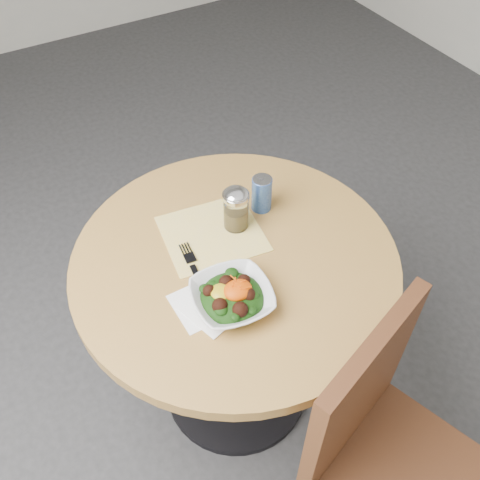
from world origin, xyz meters
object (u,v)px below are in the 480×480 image
Objects in this scene: chair at (381,446)px; salad_bowl at (232,297)px; spice_shaker at (236,209)px; beverage_can at (262,193)px.

salad_bowl is at bearing 114.77° from chair.
spice_shaker is 1.18× the size of beverage_can.
beverage_can reaches higher than salad_bowl.
spice_shaker is 0.11m from beverage_can.
spice_shaker is (0.15, 0.23, 0.04)m from salad_bowl.
chair is 0.75m from beverage_can.
spice_shaker is at bearing 94.24° from chair.
spice_shaker is at bearing 58.17° from salad_bowl.
chair reaches higher than beverage_can.
salad_bowl is at bearing -121.83° from spice_shaker.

